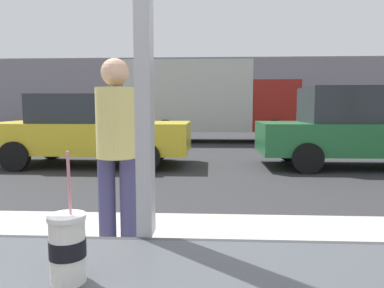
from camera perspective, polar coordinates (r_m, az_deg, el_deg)
name	(u,v)px	position (r m, az deg, el deg)	size (l,w,h in m)	color
ground_plane	(202,160)	(9.18, 1.58, -2.64)	(60.00, 60.00, 0.00)	#2D2D30
sidewalk_strip	(182,275)	(2.98, -1.54, -20.16)	(16.00, 2.80, 0.13)	#B2ADA3
building_facade_far	(207,94)	(22.48, 2.42, 8.01)	(28.00, 1.20, 4.33)	gray
soda_cup_right	(68,247)	(0.94, -19.24, -15.28)	(0.09, 0.09, 0.32)	silver
parked_car_yellow	(92,129)	(8.71, -15.69, 2.27)	(4.53, 2.00, 1.65)	gold
parked_car_green	(361,128)	(8.92, 25.33, 2.38)	(4.59, 1.91, 1.81)	#236B38
box_truck	(207,99)	(14.13, 2.41, 7.14)	(6.46, 2.44, 3.08)	beige
pedestrian	(117,146)	(2.93, -11.95, -0.33)	(0.32, 0.32, 1.63)	#37355C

